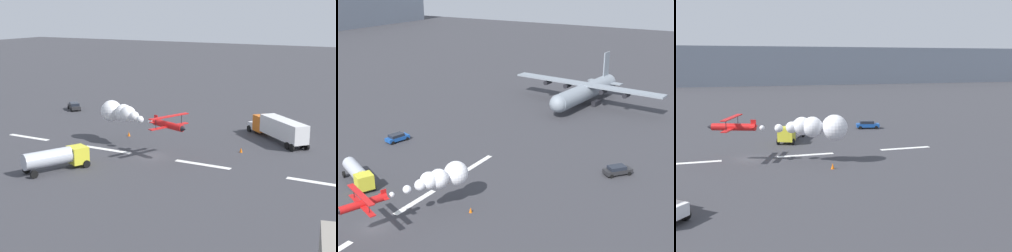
{
  "view_description": "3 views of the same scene",
  "coord_description": "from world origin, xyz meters",
  "views": [
    {
      "loc": [
        -34.87,
        59.63,
        20.41
      ],
      "look_at": [
        -1.96,
        -0.88,
        4.45
      ],
      "focal_mm": 54.96,
      "sensor_mm": 36.0,
      "label": 1
    },
    {
      "loc": [
        -33.89,
        -39.8,
        30.76
      ],
      "look_at": [
        32.45,
        0.0,
        3.93
      ],
      "focal_mm": 48.15,
      "sensor_mm": 36.0,
      "label": 2
    },
    {
      "loc": [
        -3.7,
        -55.56,
        13.14
      ],
      "look_at": [
        14.19,
        2.83,
        3.41
      ],
      "focal_mm": 43.99,
      "sensor_mm": 36.0,
      "label": 3
    }
  ],
  "objects": [
    {
      "name": "runway_stripe_3",
      "position": [
        7.68,
        0.0,
        0.01
      ],
      "size": [
        8.0,
        0.9,
        0.01
      ],
      "primitive_type": "cube",
      "color": "white",
      "rests_on": "ground"
    },
    {
      "name": "traffic_cone_near",
      "position": [
        -10.09,
        -7.95,
        0.38
      ],
      "size": [
        0.44,
        0.44,
        0.75
      ],
      "primitive_type": "cone",
      "color": "orange",
      "rests_on": "ground"
    },
    {
      "name": "fuel_tanker_truck",
      "position": [
        7.62,
        11.23,
        1.74
      ],
      "size": [
        5.86,
        8.7,
        2.9
      ],
      "color": "yellow",
      "rests_on": "ground"
    },
    {
      "name": "traffic_cone_far",
      "position": [
        9.32,
        -8.33,
        0.38
      ],
      "size": [
        0.44,
        0.44,
        0.75
      ],
      "primitive_type": "cone",
      "color": "orange",
      "rests_on": "ground"
    },
    {
      "name": "runway_stripe_4",
      "position": [
        23.05,
        0.0,
        0.01
      ],
      "size": [
        8.0,
        0.9,
        0.01
      ],
      "primitive_type": "cube",
      "color": "white",
      "rests_on": "ground"
    },
    {
      "name": "runway_stripe_2",
      "position": [
        -7.68,
        0.0,
        0.01
      ],
      "size": [
        8.0,
        0.9,
        0.01
      ],
      "primitive_type": "cube",
      "color": "white",
      "rests_on": "ground"
    },
    {
      "name": "followme_car_yellow",
      "position": [
        31.01,
        -21.47,
        0.81
      ],
      "size": [
        4.62,
        4.3,
        1.52
      ],
      "color": "#262628",
      "rests_on": "ground"
    },
    {
      "name": "stunt_biplane_red",
      "position": [
        7.74,
        -4.33,
        4.66
      ],
      "size": [
        17.6,
        9.37,
        3.35
      ],
      "color": "red"
    },
    {
      "name": "ground_plane",
      "position": [
        0.0,
        0.0,
        0.0
      ],
      "size": [
        440.0,
        440.0,
        0.0
      ],
      "primitive_type": "plane",
      "color": "#38383D",
      "rests_on": "ground"
    },
    {
      "name": "runway_stripe_1",
      "position": [
        -23.05,
        0.0,
        0.01
      ],
      "size": [
        8.0,
        0.9,
        0.01
      ],
      "primitive_type": "cube",
      "color": "white",
      "rests_on": "ground"
    },
    {
      "name": "semi_truck_orange",
      "position": [
        -12.85,
        -16.8,
        2.12
      ],
      "size": [
        12.29,
        11.43,
        3.7
      ],
      "color": "silver",
      "rests_on": "ground"
    }
  ]
}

